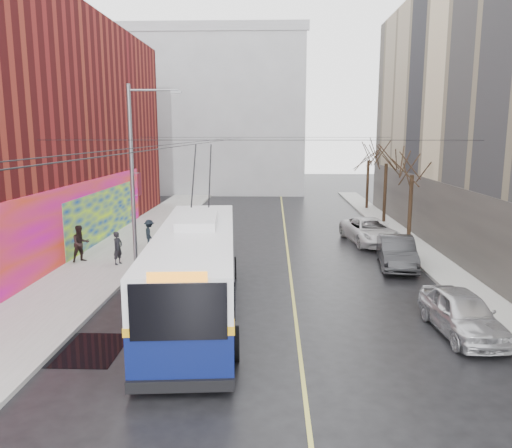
{
  "coord_description": "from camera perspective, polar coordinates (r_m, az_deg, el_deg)",
  "views": [
    {
      "loc": [
        0.64,
        -14.33,
        6.65
      ],
      "look_at": [
        -0.09,
        7.08,
        2.77
      ],
      "focal_mm": 35.0,
      "sensor_mm": 36.0,
      "label": 1
    }
  ],
  "objects": [
    {
      "name": "pedestrian_c",
      "position": [
        29.5,
        -12.09,
        -1.07
      ],
      "size": [
        0.95,
        1.2,
        1.63
      ],
      "primitive_type": "imported",
      "rotation": [
        0.0,
        0.0,
        1.95
      ],
      "color": "black",
      "rests_on": "sidewalk_left"
    },
    {
      "name": "parked_car_c",
      "position": [
        31.41,
        12.89,
        -0.79
      ],
      "size": [
        3.37,
        5.82,
        1.52
      ],
      "primitive_type": "imported",
      "rotation": [
        0.0,
        0.0,
        0.16
      ],
      "color": "silver",
      "rests_on": "ground"
    },
    {
      "name": "streetlight_pole",
      "position": [
        25.32,
        -13.65,
        5.9
      ],
      "size": [
        2.65,
        0.6,
        9.0
      ],
      "color": "slate",
      "rests_on": "ground"
    },
    {
      "name": "tree_near",
      "position": [
        31.5,
        17.47,
        6.76
      ],
      "size": [
        3.2,
        3.2,
        6.4
      ],
      "color": "black",
      "rests_on": "ground"
    },
    {
      "name": "tree_mid",
      "position": [
        38.28,
        14.72,
        7.85
      ],
      "size": [
        3.2,
        3.2,
        6.68
      ],
      "color": "black",
      "rests_on": "ground"
    },
    {
      "name": "sidewalk_right",
      "position": [
        28.39,
        19.07,
        -3.69
      ],
      "size": [
        2.0,
        60.0,
        0.15
      ],
      "primitive_type": "cube",
      "color": "gray",
      "rests_on": "ground"
    },
    {
      "name": "ground",
      "position": [
        15.81,
        -0.57,
        -14.61
      ],
      "size": [
        140.0,
        140.0,
        0.0
      ],
      "primitive_type": "plane",
      "color": "black",
      "rests_on": "ground"
    },
    {
      "name": "puddle",
      "position": [
        16.89,
        -18.56,
        -13.47
      ],
      "size": [
        2.04,
        2.61,
        0.01
      ],
      "primitive_type": "cube",
      "color": "black",
      "rests_on": "ground"
    },
    {
      "name": "pigeons_flying",
      "position": [
        24.88,
        -7.03,
        9.47
      ],
      "size": [
        4.05,
        0.84,
        0.98
      ],
      "color": "slate"
    },
    {
      "name": "catenary_wires",
      "position": [
        29.27,
        -4.33,
        9.46
      ],
      "size": [
        18.0,
        60.0,
        0.22
      ],
      "color": "black"
    },
    {
      "name": "following_car",
      "position": [
        33.53,
        -6.59,
        -0.06
      ],
      "size": [
        2.15,
        4.13,
        1.34
      ],
      "primitive_type": "imported",
      "rotation": [
        0.0,
        0.0,
        0.15
      ],
      "color": "#B0B0B5",
      "rests_on": "ground"
    },
    {
      "name": "trolleybus",
      "position": [
        18.84,
        -6.84,
        -5.0
      ],
      "size": [
        3.85,
        13.13,
        6.15
      ],
      "rotation": [
        0.0,
        0.0,
        0.08
      ],
      "color": "#091248",
      "rests_on": "ground"
    },
    {
      "name": "lane_line",
      "position": [
        29.11,
        3.61,
        -2.95
      ],
      "size": [
        0.12,
        50.0,
        0.01
      ],
      "primitive_type": "cube",
      "color": "#BFB74C",
      "rests_on": "ground"
    },
    {
      "name": "pedestrian_a",
      "position": [
        26.06,
        -15.52,
        -2.66
      ],
      "size": [
        0.59,
        0.71,
        1.68
      ],
      "primitive_type": "imported",
      "rotation": [
        0.0,
        0.0,
        1.21
      ],
      "color": "black",
      "rests_on": "sidewalk_left"
    },
    {
      "name": "parked_car_a",
      "position": [
        18.31,
        22.48,
        -9.37
      ],
      "size": [
        2.04,
        4.45,
        1.48
      ],
      "primitive_type": "imported",
      "rotation": [
        0.0,
        0.0,
        0.07
      ],
      "color": "#BCBDC1",
      "rests_on": "ground"
    },
    {
      "name": "pedestrian_b",
      "position": [
        27.12,
        -19.41,
        -2.13
      ],
      "size": [
        1.16,
        1.16,
        1.9
      ],
      "primitive_type": "imported",
      "rotation": [
        0.0,
        0.0,
        0.76
      ],
      "color": "black",
      "rests_on": "sidewalk_left"
    },
    {
      "name": "tree_far",
      "position": [
        45.13,
        12.77,
        8.11
      ],
      "size": [
        3.2,
        3.2,
        6.57
      ],
      "color": "black",
      "rests_on": "ground"
    },
    {
      "name": "sidewalk_left",
      "position": [
        28.48,
        -15.79,
        -3.47
      ],
      "size": [
        4.0,
        60.0,
        0.15
      ],
      "primitive_type": "cube",
      "color": "gray",
      "rests_on": "ground"
    },
    {
      "name": "parked_car_b",
      "position": [
        26.12,
        15.79,
        -3.12
      ],
      "size": [
        2.19,
        4.87,
        1.55
      ],
      "primitive_type": "imported",
      "rotation": [
        0.0,
        0.0,
        -0.12
      ],
      "color": "#292A2C",
      "rests_on": "ground"
    },
    {
      "name": "building_far",
      "position": [
        59.73,
        -4.53,
        12.52
      ],
      "size": [
        20.5,
        12.1,
        18.0
      ],
      "color": "gray",
      "rests_on": "ground"
    }
  ]
}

